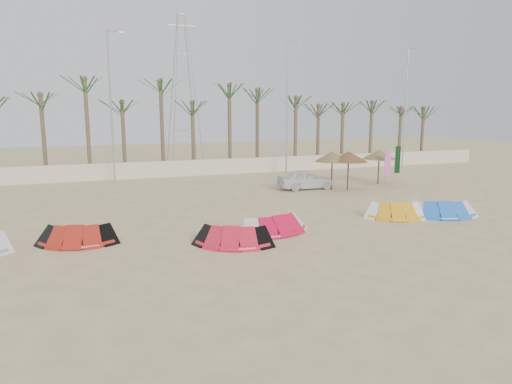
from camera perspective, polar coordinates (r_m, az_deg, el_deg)
name	(u,v)px	position (r m, az deg, el deg)	size (l,w,h in m)	color
ground	(310,250)	(17.95, 6.80, -7.26)	(120.00, 120.00, 0.00)	#DDC483
boundary_wall	(188,168)	(38.31, -8.45, 2.99)	(60.00, 0.30, 1.30)	beige
palm_line	(191,97)	(39.64, -8.18, 11.63)	(52.00, 4.00, 7.70)	brown
lamp_b	(111,105)	(35.24, -17.64, 10.36)	(1.25, 0.14, 11.00)	#A5A8AD
lamp_c	(287,105)	(38.65, 3.93, 10.75)	(1.25, 0.14, 11.00)	#A5A8AD
lamp_d	(406,106)	(44.96, 18.22, 10.19)	(1.25, 0.14, 11.00)	#A5A8AD
pylon	(185,167)	(44.42, -8.82, 3.11)	(3.00, 3.00, 14.00)	#A5A8AD
kite_red_left	(77,233)	(20.08, -21.50, -4.79)	(3.38, 2.14, 0.90)	#A12013
kite_red_mid	(230,234)	(18.58, -3.22, -5.26)	(3.61, 2.65, 0.90)	red
kite_red_right	(273,223)	(20.42, 2.20, -3.83)	(3.54, 2.16, 0.90)	red
kite_orange	(392,210)	(24.06, 16.66, -2.12)	(3.36, 2.47, 0.90)	orange
kite_blue	(438,208)	(25.29, 21.83, -1.83)	(3.79, 2.51, 0.90)	blue
parasol_left	(349,157)	(31.49, 11.49, 4.37)	(2.57, 2.57, 2.64)	#4C331E
parasol_mid	(332,156)	(31.49, 9.52, 4.40)	(2.41, 2.41, 2.63)	#4C331E
parasol_right	(379,154)	(34.63, 15.16, 4.57)	(2.42, 2.42, 2.55)	#4C331E
flag_pink	(387,164)	(33.19, 16.06, 3.38)	(0.45, 0.10, 2.81)	#A5A8AD
flag_green	(397,161)	(34.47, 17.18, 3.75)	(0.45, 0.08, 3.00)	#A5A8AD
car	(306,180)	(31.56, 6.26, 1.56)	(1.58, 3.93, 1.34)	white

